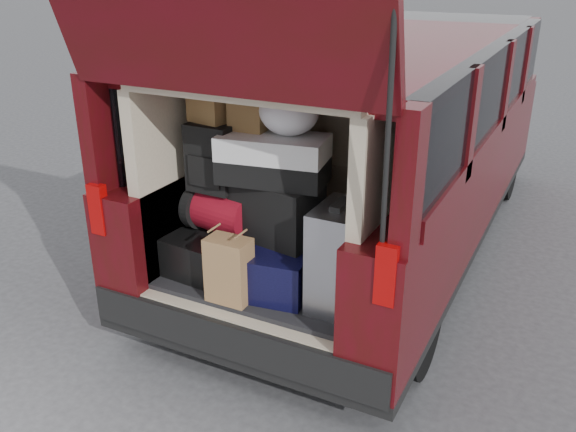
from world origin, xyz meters
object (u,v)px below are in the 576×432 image
Objects in this scene: black_hardshell at (217,248)px; navy_hardshell at (274,262)px; kraft_bag at (229,270)px; silver_roller at (339,257)px; red_duffel at (223,211)px; backpack at (212,158)px; black_soft_case at (277,210)px; twotone_duffel at (273,159)px.

navy_hardshell is (0.42, -0.02, 0.01)m from black_hardshell.
black_hardshell is 1.59× the size of kraft_bag.
silver_roller is 0.81m from red_duffel.
backpack is at bearing 175.12° from silver_roller.
twotone_duffel is (-0.01, -0.01, 0.31)m from black_soft_case.
backpack is at bearing 132.87° from kraft_bag.
backpack reaches higher than kraft_bag.
red_duffel is 1.04× the size of backpack.
red_duffel is 0.85× the size of black_soft_case.
black_hardshell is 1.45× the size of red_duffel.
kraft_bag is at bearing -121.15° from navy_hardshell.
black_hardshell is at bearing 174.09° from silver_roller.
twotone_duffel reaches higher than kraft_bag.
silver_roller reaches higher than kraft_bag.
black_hardshell is at bearing -165.91° from black_soft_case.
navy_hardshell is at bearing 66.66° from kraft_bag.
red_duffel reaches higher than kraft_bag.
twotone_duffel is at bearing 73.53° from kraft_bag.
black_hardshell is 0.60m from backpack.
red_duffel is 0.51m from twotone_duffel.
black_soft_case is at bearing 9.26° from black_hardshell.
silver_roller reaches higher than black_hardshell.
kraft_bag is at bearing -115.42° from twotone_duffel.
twotone_duffel is (0.39, 0.04, 0.04)m from backpack.
silver_roller is at bearing -22.97° from twotone_duffel.
silver_roller is 1.55× the size of kraft_bag.
kraft_bag is (0.29, -0.32, 0.07)m from black_hardshell.
black_hardshell is at bearing 109.03° from backpack.
twotone_duffel is at bearing 110.80° from navy_hardshell.
black_soft_case reaches higher than kraft_bag.
backpack reaches higher than red_duffel.
kraft_bag is at bearing -43.05° from black_hardshell.
kraft_bag reaches higher than black_hardshell.
backpack is at bearing 176.75° from twotone_duffel.
backpack reaches higher than black_soft_case.
backpack is 0.39m from twotone_duffel.
black_soft_case is at bearing 164.93° from silver_roller.
silver_roller is 1.41× the size of red_duffel.
backpack is (-0.85, 0.07, 0.42)m from silver_roller.
backpack reaches higher than silver_roller.
twotone_duffel is (0.10, 0.35, 0.56)m from kraft_bag.
black_soft_case is (-0.01, 0.06, 0.31)m from navy_hardshell.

